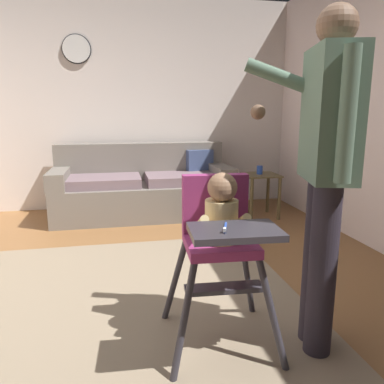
# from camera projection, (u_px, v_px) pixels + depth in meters

# --- Properties ---
(ground) EXTENTS (6.05, 7.15, 0.10)m
(ground) POSITION_uv_depth(u_px,v_px,m) (136.00, 315.00, 2.45)
(ground) COLOR brown
(wall_far) EXTENTS (5.25, 0.06, 2.67)m
(wall_far) POSITION_uv_depth(u_px,v_px,m) (120.00, 105.00, 4.85)
(wall_far) COLOR silver
(wall_far) RESTS_ON ground
(area_rug) EXTENTS (2.33, 2.94, 0.01)m
(area_rug) POSITION_uv_depth(u_px,v_px,m) (130.00, 326.00, 2.23)
(area_rug) COLOR gray
(area_rug) RESTS_ON ground
(couch) EXTENTS (2.11, 0.86, 0.86)m
(couch) POSITION_uv_depth(u_px,v_px,m) (144.00, 188.00, 4.60)
(couch) COLOR slate
(couch) RESTS_ON ground
(high_chair) EXTENTS (0.64, 0.75, 0.96)m
(high_chair) POSITION_uv_depth(u_px,v_px,m) (220.00, 228.00, 1.96)
(high_chair) COLOR #302E35
(high_chair) RESTS_ON ground
(adult_standing) EXTENTS (0.50, 0.58, 1.73)m
(adult_standing) POSITION_uv_depth(u_px,v_px,m) (325.00, 166.00, 1.86)
(adult_standing) COLOR #29242F
(adult_standing) RESTS_ON ground
(side_table) EXTENTS (0.40, 0.40, 0.52)m
(side_table) POSITION_uv_depth(u_px,v_px,m) (260.00, 186.00, 4.51)
(side_table) COLOR brown
(side_table) RESTS_ON ground
(sippy_cup) EXTENTS (0.07, 0.07, 0.10)m
(sippy_cup) POSITION_uv_depth(u_px,v_px,m) (260.00, 170.00, 4.46)
(sippy_cup) COLOR #284CB7
(sippy_cup) RESTS_ON side_table
(wall_clock) EXTENTS (0.35, 0.04, 0.35)m
(wall_clock) POSITION_uv_depth(u_px,v_px,m) (76.00, 49.00, 4.57)
(wall_clock) COLOR white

